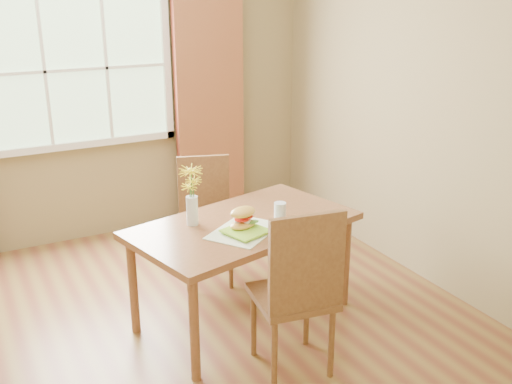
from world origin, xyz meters
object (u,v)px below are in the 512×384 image
object	(u,v)px
flower_vase	(191,190)
dining_table	(244,232)
chair_far	(206,214)
chair_near	(299,287)
croissant_sandwich	(243,218)
water_glass	(280,212)

from	to	relation	value
flower_vase	dining_table	bearing A→B (deg)	-21.00
chair_far	chair_near	bearing A→B (deg)	-73.42
croissant_sandwich	chair_far	bearing A→B (deg)	67.72
dining_table	water_glass	world-z (taller)	water_glass
chair_far	croissant_sandwich	distance (m)	0.87
dining_table	flower_vase	bearing A→B (deg)	145.44
croissant_sandwich	flower_vase	world-z (taller)	flower_vase
chair_far	water_glass	size ratio (longest dim) A/B	7.96
water_glass	flower_vase	distance (m)	0.60
croissant_sandwich	flower_vase	size ratio (longest dim) A/B	0.54
water_glass	flower_vase	size ratio (longest dim) A/B	0.30
chair_near	flower_vase	size ratio (longest dim) A/B	2.67
chair_near	water_glass	size ratio (longest dim) A/B	8.79
dining_table	chair_far	world-z (taller)	chair_far
chair_near	flower_vase	xyz separation A→B (m)	(-0.29, 0.83, 0.37)
chair_near	croissant_sandwich	distance (m)	0.63
dining_table	water_glass	size ratio (longest dim) A/B	13.47
croissant_sandwich	water_glass	size ratio (longest dim) A/B	1.79
dining_table	chair_far	size ratio (longest dim) A/B	1.69
chair_near	croissant_sandwich	size ratio (longest dim) A/B	4.91
dining_table	chair_far	xyz separation A→B (m)	(0.03, 0.70, -0.12)
chair_near	croissant_sandwich	xyz separation A→B (m)	(-0.05, 0.59, 0.22)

